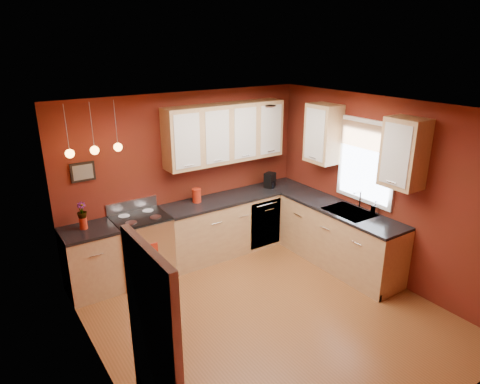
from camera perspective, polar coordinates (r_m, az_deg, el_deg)
floor at (r=5.67m, az=3.72°, el=-16.14°), size 4.20×4.20×0.00m
ceiling at (r=4.65m, az=4.43°, el=10.82°), size 4.00×4.20×0.02m
wall_back at (r=6.69m, az=-7.05°, el=2.01°), size 4.00×0.02×2.60m
wall_front at (r=3.80m, az=24.47°, el=-14.25°), size 4.00×0.02×2.60m
wall_left at (r=4.22m, az=-18.32°, el=-9.92°), size 0.02×4.20×2.60m
wall_right at (r=6.37m, az=18.40°, el=0.23°), size 0.02×4.20×2.60m
base_cabinets_back_left at (r=6.23m, az=-19.16°, el=-8.85°), size 0.70×0.60×0.90m
base_cabinets_back_right at (r=7.09m, az=-0.39°, el=-4.14°), size 2.54×0.60×0.90m
base_cabinets_right at (r=6.74m, az=13.04°, el=-6.02°), size 0.60×2.10×0.90m
counter_back_left at (r=6.03m, az=-19.65°, el=-4.91°), size 0.70×0.62×0.04m
counter_back_right at (r=6.91m, az=-0.40°, el=-0.57°), size 2.54×0.62×0.04m
counter_right at (r=6.55m, az=13.35°, el=-2.30°), size 0.62×2.10×0.04m
gas_range at (r=6.40m, az=-12.88°, el=-7.11°), size 0.76×0.64×1.11m
dishwasher_front at (r=7.07m, az=3.42°, el=-4.24°), size 0.60×0.02×0.80m
sink at (r=6.46m, az=14.32°, el=-2.74°), size 0.50×0.70×0.33m
window at (r=6.42m, az=16.54°, el=4.20°), size 0.06×1.02×1.22m
door_left_wall at (r=3.43m, az=-11.07°, el=-22.48°), size 0.12×0.82×2.05m
upper_cabinets_back at (r=6.66m, az=-1.96°, el=7.86°), size 2.00×0.35×0.90m
upper_cabinets_right at (r=6.26m, az=15.71°, el=6.38°), size 0.35×1.95×0.90m
wall_picture at (r=6.06m, az=-20.23°, el=2.53°), size 0.32×0.03×0.26m
pendant_lights at (r=5.69m, az=-18.83°, el=5.37°), size 0.71×0.11×0.66m
red_canister at (r=6.61m, az=-5.81°, el=-0.46°), size 0.14×0.14×0.22m
red_vase at (r=6.03m, az=-20.16°, el=-3.91°), size 0.10×0.10×0.16m
flowers at (r=5.97m, az=-20.36°, el=-2.37°), size 0.14×0.14×0.23m
coffee_maker at (r=7.26m, az=4.03°, el=1.50°), size 0.22×0.21×0.25m
soap_pump at (r=6.45m, az=17.58°, el=-1.96°), size 0.09×0.09×0.19m
dish_towel at (r=6.11m, az=-11.74°, el=-7.98°), size 0.20×0.01×0.27m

